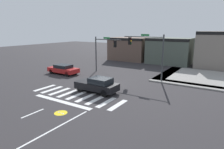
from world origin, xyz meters
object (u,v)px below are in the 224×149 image
traffic_signal_northwest (105,48)px  car_red (63,69)px  traffic_signal_northeast (148,48)px  car_black (98,85)px

traffic_signal_northwest → car_red: (-4.51, -4.08, -2.96)m
traffic_signal_northeast → car_red: size_ratio=1.24×
traffic_signal_northwest → car_red: 6.76m
traffic_signal_northeast → car_black: size_ratio=1.28×
car_red → car_black: bearing=-24.4°
traffic_signal_northwest → car_red: size_ratio=1.13×
traffic_signal_northeast → traffic_signal_northwest: (-7.00, 0.67, -0.40)m
traffic_signal_northeast → car_red: (-11.52, -3.41, -3.35)m
traffic_signal_northeast → traffic_signal_northwest: bearing=-5.5°
traffic_signal_northwest → traffic_signal_northeast: bearing=-5.5°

